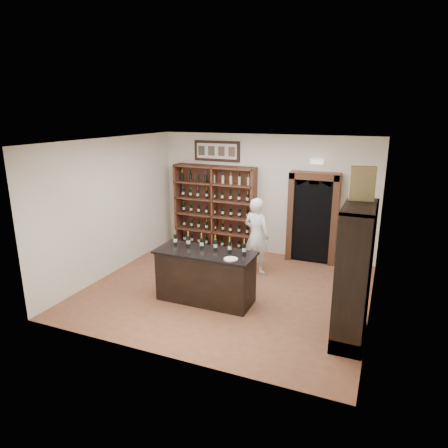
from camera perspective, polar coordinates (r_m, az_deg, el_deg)
The scene contains 20 objects.
floor at distance 8.30m, azimuth 0.45°, elevation -9.35°, with size 5.50×5.50×0.00m, color #95553B.
ceiling at distance 7.53m, azimuth 0.50°, elevation 11.79°, with size 5.50×5.50×0.00m, color white.
wall_back at distance 10.08m, azimuth 5.88°, elevation 4.12°, with size 5.50×0.04×3.00m, color white.
wall_left at distance 9.15m, azimuth -15.69°, elevation 2.41°, with size 0.04×5.00×3.00m, color white.
wall_right at distance 7.25m, azimuth 21.05°, elevation -1.54°, with size 0.04×5.00×3.00m, color white.
wine_shelf at distance 10.45m, azimuth -1.29°, elevation 2.38°, with size 2.20×0.38×2.20m.
framed_picture at distance 10.34m, azimuth -1.02°, elevation 10.38°, with size 1.25×0.04×0.52m, color black.
arched_doorway at distance 9.72m, azimuth 12.58°, elevation 1.19°, with size 1.17×0.35×2.17m.
emergency_light at distance 9.58m, azimuth 13.14°, elevation 8.64°, with size 0.30×0.10×0.10m, color white.
tasting_counter at distance 7.67m, azimuth -2.65°, elevation -7.51°, with size 1.88×0.78×1.00m.
counter_bottle_0 at distance 7.89m, azimuth -6.99°, elevation -2.18°, with size 0.07×0.07×0.30m.
counter_bottle_1 at distance 7.76m, azimuth -5.14°, elevation -2.44°, with size 0.07×0.07×0.30m.
counter_bottle_2 at distance 7.63m, azimuth -3.22°, elevation -2.71°, with size 0.07×0.07×0.30m.
counter_bottle_3 at distance 7.52m, azimuth -1.24°, elevation -2.98°, with size 0.07×0.07×0.30m.
counter_bottle_4 at distance 7.41m, azimuth 0.80°, elevation -3.26°, with size 0.07×0.07×0.30m.
counter_bottle_5 at distance 7.31m, azimuth 2.90°, elevation -3.54°, with size 0.07×0.07×0.30m.
side_cabinet at distance 6.67m, azimuth 18.14°, elevation -9.62°, with size 0.48×1.20×2.20m.
shopkeeper at distance 8.89m, azimuth 4.67°, elevation -1.69°, with size 0.63×0.41×1.72m, color white.
plate at distance 7.08m, azimuth 0.97°, elevation -5.04°, with size 0.25×0.25×0.02m, color silver.
wine_crate at distance 6.49m, azimuth 19.17°, elevation 5.48°, with size 0.37×0.15×0.52m, color tan.
Camera 1 is at (2.84, -6.95, 3.53)m, focal length 32.00 mm.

